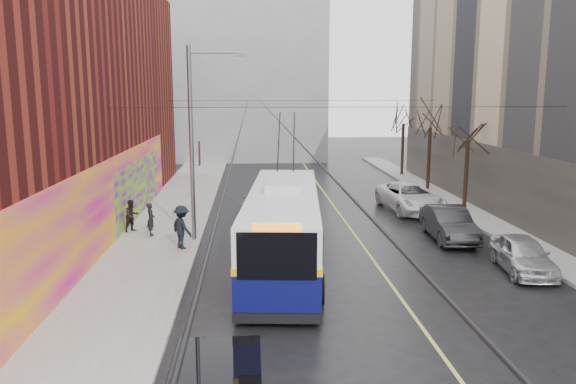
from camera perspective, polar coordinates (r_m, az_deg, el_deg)
name	(u,v)px	position (r m, az deg, el deg)	size (l,w,h in m)	color
ground	(371,326)	(17.66, 8.46, -13.30)	(140.00, 140.00, 0.00)	black
sidewalk_left	(164,231)	(29.00, -12.46, -3.87)	(4.00, 60.00, 0.15)	gray
sidewalk_right	(493,226)	(31.30, 20.06, -3.22)	(2.00, 60.00, 0.15)	gray
lane_line	(344,220)	(31.04, 5.75, -2.88)	(0.12, 50.00, 0.01)	#BFB74C
building_left	(6,91)	(32.29, -26.74, 9.11)	(12.11, 36.00, 14.00)	#521110
building_far	(227,72)	(60.88, -6.18, 12.05)	(20.50, 12.10, 18.00)	gray
streetlight_pole	(195,139)	(26.03, -9.45, 5.31)	(2.65, 0.60, 9.00)	slate
catenary_wires	(270,105)	(30.61, -1.85, 8.78)	(18.00, 60.00, 0.22)	black
tree_near	(469,127)	(34.27, 17.88, 6.32)	(3.20, 3.20, 6.40)	black
tree_mid	(431,117)	(40.83, 14.30, 7.44)	(3.20, 3.20, 6.68)	black
tree_far	(404,114)	(47.54, 11.68, 7.76)	(3.20, 3.20, 6.57)	black
puddle	(217,359)	(15.64, -7.28, -16.49)	(2.34, 2.79, 0.01)	black
pigeons_flying	(282,89)	(26.31, -0.59, 10.40)	(4.82, 3.54, 0.44)	slate
trolleybus	(283,226)	(22.60, -0.47, -3.47)	(3.80, 12.78, 5.98)	#080A42
parked_car_a	(523,254)	(23.94, 22.73, -5.86)	(1.68, 4.17, 1.42)	silver
parked_car_b	(449,224)	(27.87, 16.02, -3.10)	(1.66, 4.76, 1.57)	#2A2A2D
parked_car_c	(410,197)	(33.97, 12.32, -0.52)	(2.73, 5.92, 1.65)	white
following_car	(260,199)	(32.72, -2.82, -0.73)	(1.91, 4.74, 1.61)	silver
pedestrian_a	(151,219)	(27.71, -13.76, -2.72)	(0.58, 0.38, 1.60)	black
pedestrian_b	(132,216)	(28.77, -15.58, -2.33)	(0.78, 0.60, 1.60)	black
pedestrian_c	(182,227)	(25.15, -10.73, -3.53)	(1.25, 0.72, 1.93)	black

